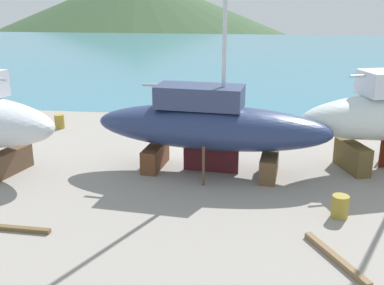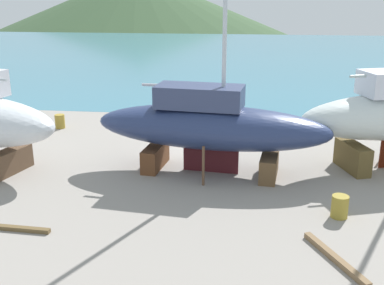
# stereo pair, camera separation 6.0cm
# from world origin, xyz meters

# --- Properties ---
(ground_plane) EXTENTS (50.28, 50.28, 0.00)m
(ground_plane) POSITION_xyz_m (0.00, -4.40, 0.00)
(ground_plane) COLOR gray
(sea_water) EXTENTS (164.40, 61.73, 0.01)m
(sea_water) POSITION_xyz_m (0.00, 39.03, 0.00)
(sea_water) COLOR teal
(sea_water) RESTS_ON ground
(headland_hill) EXTENTS (126.71, 126.71, 25.41)m
(headland_hill) POSITION_xyz_m (-27.84, 109.10, 0.00)
(headland_hill) COLOR #365031
(headland_hill) RESTS_ON ground
(sailboat_small_center) EXTENTS (10.76, 4.08, 16.39)m
(sailboat_small_center) POSITION_xyz_m (1.19, -2.13, 2.20)
(sailboat_small_center) COLOR brown
(sailboat_small_center) RESTS_ON ground
(barrel_rust_mid) EXTENTS (0.74, 0.74, 0.83)m
(barrel_rust_mid) POSITION_xyz_m (-8.32, 4.02, 0.41)
(barrel_rust_mid) COLOR olive
(barrel_rust_mid) RESTS_ON ground
(barrel_tipped_right) EXTENTS (0.81, 0.81, 0.95)m
(barrel_tipped_right) POSITION_xyz_m (5.42, 3.63, 0.47)
(barrel_tipped_right) COLOR #314464
(barrel_tipped_right) RESTS_ON ground
(barrel_tipped_center) EXTENTS (0.80, 0.80, 0.83)m
(barrel_tipped_center) POSITION_xyz_m (6.26, -6.13, 0.42)
(barrel_tipped_center) COLOR olive
(barrel_tipped_center) RESTS_ON ground
(timber_short_cross) EXTENTS (2.29, 0.33, 0.15)m
(timber_short_cross) POSITION_xyz_m (-4.85, -8.53, 0.07)
(timber_short_cross) COLOR brown
(timber_short_cross) RESTS_ON ground
(timber_plank_near) EXTENTS (1.58, 2.90, 0.18)m
(timber_plank_near) POSITION_xyz_m (5.64, -9.20, 0.09)
(timber_plank_near) COLOR olive
(timber_plank_near) RESTS_ON ground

